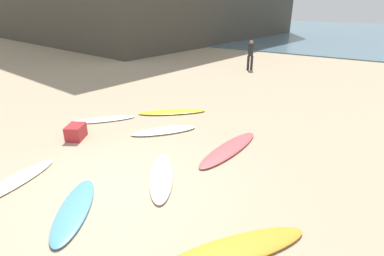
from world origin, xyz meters
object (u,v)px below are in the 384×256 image
object	(u,v)px
surfboard_6	(74,209)
surfboard_5	(229,149)
surfboard_7	(104,119)
beachgoer_near	(251,54)
beach_cooler	(76,132)
surfboard_2	(161,176)
surfboard_3	(164,131)
surfboard_4	(237,249)
surfboard_1	(172,112)
surfboard_0	(13,182)

from	to	relation	value
surfboard_6	surfboard_5	bearing A→B (deg)	34.66
surfboard_6	surfboard_7	world-z (taller)	surfboard_6
surfboard_7	beachgoer_near	bearing A→B (deg)	125.41
beach_cooler	surfboard_5	bearing A→B (deg)	23.38
surfboard_2	surfboard_3	world-z (taller)	surfboard_2
surfboard_7	beachgoer_near	world-z (taller)	beachgoer_near
surfboard_4	beach_cooler	size ratio (longest dim) A/B	4.13
surfboard_7	beachgoer_near	distance (m)	10.07
surfboard_5	surfboard_4	bearing A→B (deg)	122.52
beach_cooler	surfboard_4	bearing A→B (deg)	-13.36
surfboard_2	surfboard_5	size ratio (longest dim) A/B	0.80
surfboard_1	surfboard_4	world-z (taller)	surfboard_1
surfboard_4	surfboard_0	bearing A→B (deg)	47.00
surfboard_2	surfboard_6	bearing A→B (deg)	-145.75
surfboard_4	beachgoer_near	distance (m)	13.78
surfboard_1	surfboard_3	world-z (taller)	surfboard_1
surfboard_4	surfboard_5	bearing A→B (deg)	-24.71
surfboard_4	surfboard_7	bearing A→B (deg)	12.41
surfboard_3	beachgoer_near	distance (m)	9.80
surfboard_1	beachgoer_near	xyz separation A→B (m)	(-0.64, 8.21, 0.85)
beach_cooler	surfboard_2	bearing A→B (deg)	-5.27
surfboard_1	surfboard_3	distance (m)	1.65
surfboard_2	surfboard_7	distance (m)	4.12
beachgoer_near	beach_cooler	distance (m)	11.41
surfboard_0	surfboard_6	bearing A→B (deg)	-7.10
surfboard_3	surfboard_4	world-z (taller)	same
beachgoer_near	surfboard_3	bearing A→B (deg)	-90.51
beachgoer_near	beach_cooler	world-z (taller)	beachgoer_near
beachgoer_near	surfboard_6	bearing A→B (deg)	-89.10
surfboard_3	beach_cooler	xyz separation A→B (m)	(-1.78, -1.72, 0.16)
surfboard_7	surfboard_4	bearing A→B (deg)	15.88
surfboard_6	beach_cooler	distance (m)	3.40
surfboard_6	surfboard_7	distance (m)	4.68
surfboard_3	surfboard_5	xyz separation A→B (m)	(2.17, -0.01, 0.00)
surfboard_0	surfboard_6	xyz separation A→B (m)	(1.88, 0.12, 0.01)
surfboard_1	surfboard_4	bearing A→B (deg)	-175.64
surfboard_2	surfboard_7	world-z (taller)	surfboard_2
surfboard_3	surfboard_1	bearing A→B (deg)	156.57
surfboard_2	beach_cooler	bearing A→B (deg)	138.34
surfboard_6	beachgoer_near	bearing A→B (deg)	62.89
surfboard_0	surfboard_5	bearing A→B (deg)	40.41
surfboard_0	surfboard_4	distance (m)	4.90
surfboard_5	surfboard_7	world-z (taller)	surfboard_5
surfboard_4	surfboard_7	distance (m)	6.65
surfboard_2	beach_cooler	distance (m)	3.32
surfboard_7	beach_cooler	world-z (taller)	beach_cooler
surfboard_0	surfboard_3	distance (m)	4.06
surfboard_4	surfboard_5	distance (m)	3.46
surfboard_0	surfboard_3	bearing A→B (deg)	65.17
surfboard_3	beachgoer_near	size ratio (longest dim) A/B	1.21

